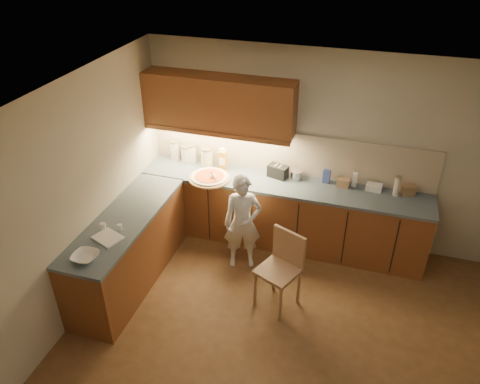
{
  "coord_description": "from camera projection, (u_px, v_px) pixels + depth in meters",
  "views": [
    {
      "loc": [
        0.62,
        -3.42,
        3.98
      ],
      "look_at": [
        -0.8,
        1.2,
        1.0
      ],
      "focal_mm": 35.0,
      "sensor_mm": 36.0,
      "label": 1
    }
  ],
  "objects": [
    {
      "name": "l_counter",
      "position": [
        232.0,
        224.0,
        6.03
      ],
      "size": [
        3.77,
        2.62,
        0.92
      ],
      "color": "brown",
      "rests_on": "ground"
    },
    {
      "name": "spice_jar_a",
      "position": [
        103.0,
        227.0,
        5.14
      ],
      "size": [
        0.08,
        0.08,
        0.08
      ],
      "primitive_type": "cylinder",
      "rotation": [
        0.0,
        0.0,
        0.37
      ],
      "color": "silver",
      "rests_on": "l_counter"
    },
    {
      "name": "blue_box",
      "position": [
        326.0,
        176.0,
        5.99
      ],
      "size": [
        0.1,
        0.07,
        0.18
      ],
      "primitive_type": "cube",
      "rotation": [
        0.0,
        0.0,
        -0.12
      ],
      "color": "#35479F",
      "rests_on": "l_counter"
    },
    {
      "name": "room",
      "position": [
        286.0,
        209.0,
        4.15
      ],
      "size": [
        4.54,
        4.5,
        2.62
      ],
      "color": "brown",
      "rests_on": "ground"
    },
    {
      "name": "backsplash",
      "position": [
        289.0,
        153.0,
        6.1
      ],
      "size": [
        3.75,
        0.02,
        0.58
      ],
      "primitive_type": "cube",
      "color": "beige",
      "rests_on": "l_counter"
    },
    {
      "name": "spice_jar_b",
      "position": [
        120.0,
        227.0,
        5.14
      ],
      "size": [
        0.06,
        0.06,
        0.07
      ],
      "primitive_type": "cylinder",
      "rotation": [
        0.0,
        0.0,
        -0.21
      ],
      "color": "silver",
      "rests_on": "l_counter"
    },
    {
      "name": "card_box_a",
      "position": [
        343.0,
        183.0,
        5.92
      ],
      "size": [
        0.16,
        0.12,
        0.11
      ],
      "primitive_type": "cube",
      "rotation": [
        0.0,
        0.0,
        -0.05
      ],
      "color": "tan",
      "rests_on": "l_counter"
    },
    {
      "name": "canister_d",
      "position": [
        207.0,
        157.0,
        6.34
      ],
      "size": [
        0.17,
        0.17,
        0.28
      ],
      "rotation": [
        0.0,
        0.0,
        -0.43
      ],
      "color": "silver",
      "rests_on": "l_counter"
    },
    {
      "name": "child",
      "position": [
        243.0,
        222.0,
        5.76
      ],
      "size": [
        0.54,
        0.45,
        1.28
      ],
      "primitive_type": "imported",
      "rotation": [
        0.0,
        0.0,
        0.35
      ],
      "color": "white",
      "rests_on": "ground"
    },
    {
      "name": "canister_a",
      "position": [
        175.0,
        150.0,
        6.51
      ],
      "size": [
        0.14,
        0.14,
        0.29
      ],
      "rotation": [
        0.0,
        0.0,
        -0.36
      ],
      "color": "beige",
      "rests_on": "l_counter"
    },
    {
      "name": "steel_pot",
      "position": [
        296.0,
        175.0,
        6.08
      ],
      "size": [
        0.16,
        0.16,
        0.12
      ],
      "color": "#AFAFB4",
      "rests_on": "l_counter"
    },
    {
      "name": "pizza_on_board",
      "position": [
        210.0,
        177.0,
        6.1
      ],
      "size": [
        0.55,
        0.55,
        0.22
      ],
      "rotation": [
        0.0,
        0.0,
        -0.29
      ],
      "color": "tan",
      "rests_on": "l_counter"
    },
    {
      "name": "toaster",
      "position": [
        278.0,
        171.0,
        6.12
      ],
      "size": [
        0.29,
        0.21,
        0.17
      ],
      "rotation": [
        0.0,
        0.0,
        -0.28
      ],
      "color": "black",
      "rests_on": "l_counter"
    },
    {
      "name": "oil_jug",
      "position": [
        223.0,
        160.0,
        6.27
      ],
      "size": [
        0.11,
        0.09,
        0.31
      ],
      "rotation": [
        0.0,
        0.0,
        -0.17
      ],
      "color": "#AC8522",
      "rests_on": "l_counter"
    },
    {
      "name": "flat_pack",
      "position": [
        374.0,
        187.0,
        5.86
      ],
      "size": [
        0.21,
        0.15,
        0.08
      ],
      "primitive_type": "cube",
      "rotation": [
        0.0,
        0.0,
        -0.07
      ],
      "color": "white",
      "rests_on": "l_counter"
    },
    {
      "name": "wooden_chair",
      "position": [
        282.0,
        264.0,
        5.24
      ],
      "size": [
        0.55,
        0.55,
        0.93
      ],
      "rotation": [
        0.0,
        0.0,
        -0.41
      ],
      "color": "tan",
      "rests_on": "ground"
    },
    {
      "name": "tall_jar",
      "position": [
        397.0,
        186.0,
        5.71
      ],
      "size": [
        0.08,
        0.08,
        0.26
      ],
      "rotation": [
        0.0,
        0.0,
        -0.14
      ],
      "color": "beige",
      "rests_on": "l_counter"
    },
    {
      "name": "upper_cabinets",
      "position": [
        218.0,
        104.0,
        5.86
      ],
      "size": [
        1.95,
        0.36,
        0.73
      ],
      "color": "brown",
      "rests_on": "ground"
    },
    {
      "name": "white_bottle",
      "position": [
        355.0,
        180.0,
        5.91
      ],
      "size": [
        0.06,
        0.06,
        0.18
      ],
      "primitive_type": "cube",
      "rotation": [
        0.0,
        0.0,
        0.01
      ],
      "color": "white",
      "rests_on": "l_counter"
    },
    {
      "name": "dough_cloth",
      "position": [
        108.0,
        238.0,
        5.02
      ],
      "size": [
        0.36,
        0.32,
        0.02
      ],
      "primitive_type": "cube",
      "rotation": [
        0.0,
        0.0,
        -0.36
      ],
      "color": "white",
      "rests_on": "l_counter"
    },
    {
      "name": "card_box_b",
      "position": [
        408.0,
        190.0,
        5.75
      ],
      "size": [
        0.19,
        0.18,
        0.12
      ],
      "primitive_type": "cube",
      "rotation": [
        0.0,
        0.0,
        0.38
      ],
      "color": "#A27D57",
      "rests_on": "l_counter"
    },
    {
      "name": "canister_c",
      "position": [
        191.0,
        153.0,
        6.45
      ],
      "size": [
        0.14,
        0.14,
        0.27
      ],
      "rotation": [
        0.0,
        0.0,
        0.24
      ],
      "color": "white",
      "rests_on": "l_counter"
    },
    {
      "name": "canister_b",
      "position": [
        186.0,
        154.0,
        6.44
      ],
      "size": [
        0.15,
        0.15,
        0.26
      ],
      "rotation": [
        0.0,
        0.0,
        0.24
      ],
      "color": "silver",
      "rests_on": "l_counter"
    },
    {
      "name": "mixing_bowl",
      "position": [
        85.0,
        257.0,
        4.71
      ],
      "size": [
        0.27,
        0.27,
        0.06
      ],
      "primitive_type": "imported",
      "rotation": [
        0.0,
        0.0,
        0.03
      ],
      "color": "white",
      "rests_on": "l_counter"
    }
  ]
}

